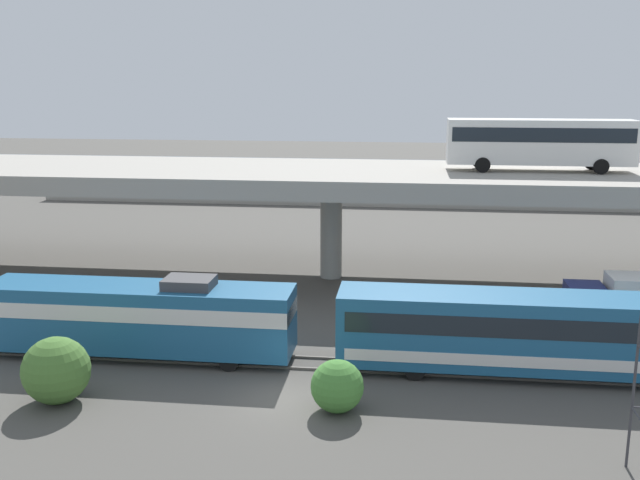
{
  "coord_description": "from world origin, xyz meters",
  "views": [
    {
      "loc": [
        5.32,
        -29.03,
        13.69
      ],
      "look_at": [
        -0.39,
        16.83,
        3.35
      ],
      "focal_mm": 40.83,
      "sensor_mm": 36.0,
      "label": 1
    }
  ],
  "objects_px": {
    "parked_car_3": "(321,177)",
    "parked_car_2": "(344,173)",
    "transit_bus_on_overpass": "(539,140)",
    "parked_car_0": "(386,173)",
    "parked_car_1": "(499,178)",
    "train_coach_lead": "(565,332)",
    "service_truck_east": "(633,300)",
    "train_locomotive": "(124,314)"
  },
  "relations": [
    {
      "from": "parked_car_3",
      "to": "parked_car_2",
      "type": "bearing_deg",
      "value": -117.5
    },
    {
      "from": "transit_bus_on_overpass",
      "to": "parked_car_2",
      "type": "relative_size",
      "value": 2.79
    },
    {
      "from": "parked_car_0",
      "to": "parked_car_1",
      "type": "height_order",
      "value": "same"
    },
    {
      "from": "train_coach_lead",
      "to": "service_truck_east",
      "type": "distance_m",
      "value": 8.97
    },
    {
      "from": "service_truck_east",
      "to": "parked_car_2",
      "type": "xyz_separation_m",
      "value": [
        -20.35,
        46.25,
        0.91
      ]
    },
    {
      "from": "train_coach_lead",
      "to": "service_truck_east",
      "type": "relative_size",
      "value": 3.1
    },
    {
      "from": "transit_bus_on_overpass",
      "to": "parked_car_0",
      "type": "height_order",
      "value": "transit_bus_on_overpass"
    },
    {
      "from": "train_coach_lead",
      "to": "parked_car_2",
      "type": "relative_size",
      "value": 4.9
    },
    {
      "from": "parked_car_0",
      "to": "parked_car_2",
      "type": "height_order",
      "value": "same"
    },
    {
      "from": "transit_bus_on_overpass",
      "to": "parked_car_3",
      "type": "height_order",
      "value": "transit_bus_on_overpass"
    },
    {
      "from": "transit_bus_on_overpass",
      "to": "train_coach_lead",
      "type": "bearing_deg",
      "value": 86.3
    },
    {
      "from": "train_locomotive",
      "to": "parked_car_1",
      "type": "xyz_separation_m",
      "value": [
        24.04,
        51.1,
        0.36
      ]
    },
    {
      "from": "transit_bus_on_overpass",
      "to": "service_truck_east",
      "type": "height_order",
      "value": "transit_bus_on_overpass"
    },
    {
      "from": "train_locomotive",
      "to": "parked_car_0",
      "type": "height_order",
      "value": "train_locomotive"
    },
    {
      "from": "parked_car_2",
      "to": "parked_car_3",
      "type": "distance_m",
      "value": 4.89
    },
    {
      "from": "train_locomotive",
      "to": "parked_car_2",
      "type": "xyz_separation_m",
      "value": [
        6.05,
        53.58,
        0.36
      ]
    },
    {
      "from": "transit_bus_on_overpass",
      "to": "parked_car_0",
      "type": "relative_size",
      "value": 2.8
    },
    {
      "from": "train_coach_lead",
      "to": "parked_car_1",
      "type": "relative_size",
      "value": 5.08
    },
    {
      "from": "train_locomotive",
      "to": "parked_car_2",
      "type": "height_order",
      "value": "train_locomotive"
    },
    {
      "from": "parked_car_2",
      "to": "service_truck_east",
      "type": "bearing_deg",
      "value": -66.25
    },
    {
      "from": "transit_bus_on_overpass",
      "to": "parked_car_3",
      "type": "bearing_deg",
      "value": -60.51
    },
    {
      "from": "train_locomotive",
      "to": "train_coach_lead",
      "type": "bearing_deg",
      "value": -180.0
    },
    {
      "from": "parked_car_0",
      "to": "parked_car_1",
      "type": "bearing_deg",
      "value": -13.36
    },
    {
      "from": "train_coach_lead",
      "to": "service_truck_east",
      "type": "xyz_separation_m",
      "value": [
        5.15,
        7.33,
        -0.53
      ]
    },
    {
      "from": "train_coach_lead",
      "to": "parked_car_2",
      "type": "distance_m",
      "value": 55.7
    },
    {
      "from": "parked_car_0",
      "to": "parked_car_3",
      "type": "xyz_separation_m",
      "value": [
        -7.33,
        -4.93,
        0.0
      ]
    },
    {
      "from": "transit_bus_on_overpass",
      "to": "parked_car_0",
      "type": "bearing_deg",
      "value": -73.45
    },
    {
      "from": "service_truck_east",
      "to": "parked_car_3",
      "type": "height_order",
      "value": "parked_car_3"
    },
    {
      "from": "train_coach_lead",
      "to": "transit_bus_on_overpass",
      "type": "xyz_separation_m",
      "value": [
        1.07,
        16.47,
        7.51
      ]
    },
    {
      "from": "service_truck_east",
      "to": "parked_car_1",
      "type": "distance_m",
      "value": 43.85
    },
    {
      "from": "parked_car_2",
      "to": "parked_car_1",
      "type": "bearing_deg",
      "value": -7.84
    },
    {
      "from": "parked_car_0",
      "to": "parked_car_3",
      "type": "height_order",
      "value": "same"
    },
    {
      "from": "parked_car_2",
      "to": "parked_car_3",
      "type": "relative_size",
      "value": 1.02
    },
    {
      "from": "parked_car_1",
      "to": "train_locomotive",
      "type": "bearing_deg",
      "value": 64.81
    },
    {
      "from": "transit_bus_on_overpass",
      "to": "parked_car_1",
      "type": "relative_size",
      "value": 2.89
    },
    {
      "from": "train_locomotive",
      "to": "parked_car_2",
      "type": "bearing_deg",
      "value": -96.45
    },
    {
      "from": "service_truck_east",
      "to": "parked_car_3",
      "type": "xyz_separation_m",
      "value": [
        -22.61,
        41.91,
        0.91
      ]
    },
    {
      "from": "service_truck_east",
      "to": "transit_bus_on_overpass",
      "type": "bearing_deg",
      "value": -65.94
    },
    {
      "from": "transit_bus_on_overpass",
      "to": "parked_car_1",
      "type": "distance_m",
      "value": 35.4
    },
    {
      "from": "parked_car_0",
      "to": "parked_car_1",
      "type": "xyz_separation_m",
      "value": [
        12.92,
        -3.07,
        0.0
      ]
    },
    {
      "from": "service_truck_east",
      "to": "parked_car_1",
      "type": "relative_size",
      "value": 1.64
    },
    {
      "from": "train_coach_lead",
      "to": "parked_car_0",
      "type": "distance_m",
      "value": 55.11
    }
  ]
}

